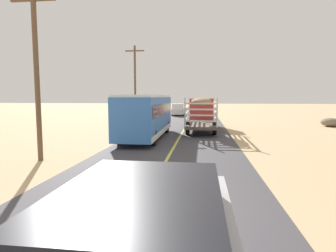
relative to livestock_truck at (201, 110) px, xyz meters
name	(u,v)px	position (x,y,z in m)	size (l,w,h in m)	color
ground_plane	(139,209)	(-1.61, -20.15, -1.79)	(240.00, 240.00, 0.00)	tan
road_surface	(139,208)	(-1.61, -20.15, -1.78)	(8.00, 120.00, 0.02)	#423F44
road_centre_line	(139,208)	(-1.61, -20.15, -1.77)	(0.16, 117.60, 0.00)	#D8CC4C
livestock_truck	(201,110)	(0.00, 0.00, 0.00)	(2.53, 9.70, 3.02)	#B2332D
bus	(147,115)	(-4.04, -6.90, -0.04)	(2.54, 10.00, 3.21)	#3872C6
car_far	(178,109)	(-3.90, 18.87, -0.70)	(1.90, 4.62, 1.93)	silver
power_pole_near	(36,70)	(-7.73, -14.88, 2.59)	(2.20, 0.24, 8.18)	brown
power_pole_mid	(135,82)	(-7.73, 4.77, 2.98)	(2.20, 0.24, 8.95)	brown
boulder_far_horizon	(331,122)	(13.44, 3.60, -1.34)	(1.96, 2.06, 0.89)	#756656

